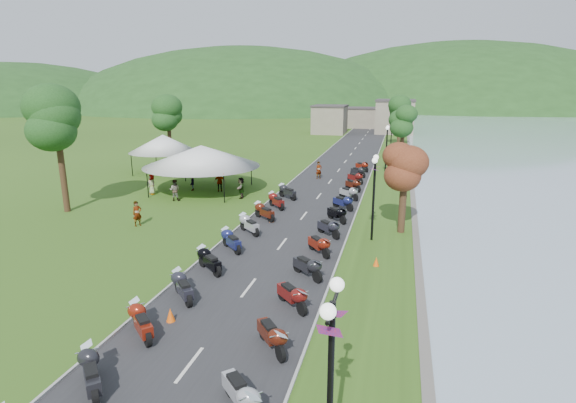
# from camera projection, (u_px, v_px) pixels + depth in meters

# --- Properties ---
(road) EXTENTS (7.00, 120.00, 0.02)m
(road) POSITION_uv_depth(u_px,v_px,m) (339.00, 170.00, 48.65)
(road) COLOR #2C2C2E
(road) RESTS_ON ground
(hills_backdrop) EXTENTS (360.00, 120.00, 76.00)m
(hills_backdrop) POSITION_uv_depth(u_px,v_px,m) (388.00, 106.00, 198.84)
(hills_backdrop) COLOR #285621
(hills_backdrop) RESTS_ON ground
(far_building) EXTENTS (18.00, 16.00, 5.00)m
(far_building) POSITION_uv_depth(u_px,v_px,m) (360.00, 118.00, 90.74)
(far_building) COLOR gray
(far_building) RESTS_ON ground
(moto_row_left) EXTENTS (2.60, 35.92, 1.10)m
(moto_row_left) POSITION_uv_depth(u_px,v_px,m) (197.00, 274.00, 20.69)
(moto_row_left) COLOR #331411
(moto_row_left) RESTS_ON ground
(moto_row_right) EXTENTS (2.60, 40.15, 1.10)m
(moto_row_right) POSITION_uv_depth(u_px,v_px,m) (337.00, 214.00, 30.36)
(moto_row_right) COLOR #331411
(moto_row_right) RESTS_ON ground
(streetlamp_near) EXTENTS (1.40, 1.40, 5.00)m
(streetlamp_near) POSITION_uv_depth(u_px,v_px,m) (330.00, 400.00, 9.53)
(streetlamp_near) COLOR black
(streetlamp_near) RESTS_ON ground
(vendor_tent_main) EXTENTS (6.68, 6.68, 4.00)m
(vendor_tent_main) POSITION_uv_depth(u_px,v_px,m) (202.00, 168.00, 38.80)
(vendor_tent_main) COLOR white
(vendor_tent_main) RESTS_ON ground
(vendor_tent_side) EXTENTS (4.73, 4.73, 4.00)m
(vendor_tent_side) POSITION_uv_depth(u_px,v_px,m) (164.00, 154.00, 46.95)
(vendor_tent_side) COLOR white
(vendor_tent_side) RESTS_ON ground
(tree_park_left) EXTENTS (3.96, 3.96, 10.99)m
(tree_park_left) POSITION_uv_depth(u_px,v_px,m) (58.00, 136.00, 31.55)
(tree_park_left) COLOR #25581F
(tree_park_left) RESTS_ON ground
(tree_lakeside) EXTENTS (2.27, 2.27, 6.31)m
(tree_lakeside) POSITION_uv_depth(u_px,v_px,m) (404.00, 183.00, 27.45)
(tree_lakeside) COLOR #25581F
(tree_lakeside) RESTS_ON ground
(pedestrian_a) EXTENTS (0.70, 0.75, 1.67)m
(pedestrian_a) POSITION_uv_depth(u_px,v_px,m) (138.00, 226.00, 29.55)
(pedestrian_a) COLOR slate
(pedestrian_a) RESTS_ON ground
(pedestrian_b) EXTENTS (0.90, 0.59, 1.72)m
(pedestrian_b) POSITION_uv_depth(u_px,v_px,m) (175.00, 200.00, 36.02)
(pedestrian_b) COLOR slate
(pedestrian_b) RESTS_ON ground
(pedestrian_c) EXTENTS (0.67, 1.06, 1.53)m
(pedestrian_c) POSITION_uv_depth(u_px,v_px,m) (192.00, 190.00, 39.47)
(pedestrian_c) COLOR slate
(pedestrian_c) RESTS_ON ground
(traffic_cone_near) EXTENTS (0.36, 0.36, 0.57)m
(traffic_cone_near) POSITION_uv_depth(u_px,v_px,m) (170.00, 315.00, 17.52)
(traffic_cone_near) COLOR #F2590C
(traffic_cone_near) RESTS_ON ground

